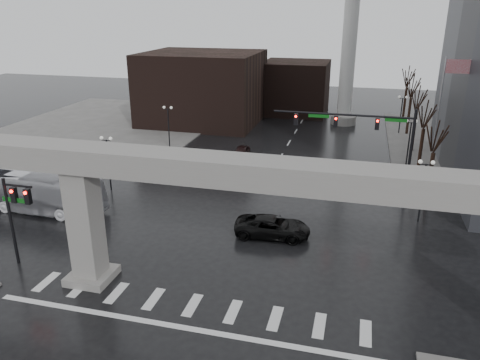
% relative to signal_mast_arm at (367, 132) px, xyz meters
% --- Properties ---
extents(ground, '(160.00, 160.00, 0.00)m').
position_rel_signal_mast_arm_xyz_m(ground, '(-8.99, -18.80, -5.83)').
color(ground, black).
rests_on(ground, ground).
extents(sidewalk_nw, '(28.00, 36.00, 0.15)m').
position_rel_signal_mast_arm_xyz_m(sidewalk_nw, '(-34.99, 17.20, -5.75)').
color(sidewalk_nw, slate).
rests_on(sidewalk_nw, ground).
extents(elevated_guideway, '(48.00, 2.60, 8.70)m').
position_rel_signal_mast_arm_xyz_m(elevated_guideway, '(-7.73, -18.80, 1.05)').
color(elevated_guideway, gray).
rests_on(elevated_guideway, ground).
extents(building_far_left, '(16.00, 14.00, 10.00)m').
position_rel_signal_mast_arm_xyz_m(building_far_left, '(-22.99, 23.20, -0.83)').
color(building_far_left, black).
rests_on(building_far_left, ground).
extents(building_far_mid, '(10.00, 10.00, 8.00)m').
position_rel_signal_mast_arm_xyz_m(building_far_mid, '(-10.99, 33.20, -1.83)').
color(building_far_mid, black).
rests_on(building_far_mid, ground).
extents(smokestack, '(3.60, 3.60, 30.00)m').
position_rel_signal_mast_arm_xyz_m(smokestack, '(-2.99, 27.20, 7.52)').
color(smokestack, silver).
rests_on(smokestack, ground).
extents(signal_mast_arm, '(12.12, 0.43, 8.00)m').
position_rel_signal_mast_arm_xyz_m(signal_mast_arm, '(0.00, 0.00, 0.00)').
color(signal_mast_arm, black).
rests_on(signal_mast_arm, ground).
extents(signal_left_pole, '(2.30, 0.30, 6.00)m').
position_rel_signal_mast_arm_xyz_m(signal_left_pole, '(-21.24, -18.30, -1.76)').
color(signal_left_pole, black).
rests_on(signal_left_pole, ground).
extents(flagpole_assembly, '(2.06, 0.12, 12.00)m').
position_rel_signal_mast_arm_xyz_m(flagpole_assembly, '(6.30, 3.20, 1.70)').
color(flagpole_assembly, silver).
rests_on(flagpole_assembly, ground).
extents(lamp_right_0, '(1.22, 0.32, 5.11)m').
position_rel_signal_mast_arm_xyz_m(lamp_right_0, '(4.51, -4.80, -2.36)').
color(lamp_right_0, black).
rests_on(lamp_right_0, ground).
extents(lamp_right_1, '(1.22, 0.32, 5.11)m').
position_rel_signal_mast_arm_xyz_m(lamp_right_1, '(4.51, 9.20, -2.36)').
color(lamp_right_1, black).
rests_on(lamp_right_1, ground).
extents(lamp_right_2, '(1.22, 0.32, 5.11)m').
position_rel_signal_mast_arm_xyz_m(lamp_right_2, '(4.51, 23.20, -2.36)').
color(lamp_right_2, black).
rests_on(lamp_right_2, ground).
extents(lamp_left_0, '(1.22, 0.32, 5.11)m').
position_rel_signal_mast_arm_xyz_m(lamp_left_0, '(-22.49, -4.80, -2.36)').
color(lamp_left_0, black).
rests_on(lamp_left_0, ground).
extents(lamp_left_1, '(1.22, 0.32, 5.11)m').
position_rel_signal_mast_arm_xyz_m(lamp_left_1, '(-22.49, 9.20, -2.36)').
color(lamp_left_1, black).
rests_on(lamp_left_1, ground).
extents(lamp_left_2, '(1.22, 0.32, 5.11)m').
position_rel_signal_mast_arm_xyz_m(lamp_left_2, '(-22.49, 23.20, -2.36)').
color(lamp_left_2, black).
rests_on(lamp_left_2, ground).
extents(tree_right_0, '(1.09, 1.58, 7.50)m').
position_rel_signal_mast_arm_xyz_m(tree_right_0, '(5.54, -0.78, -3.04)').
color(tree_right_0, black).
rests_on(tree_right_0, ground).
extents(tree_right_1, '(1.09, 1.61, 7.67)m').
position_rel_signal_mast_arm_xyz_m(tree_right_1, '(5.54, 7.22, -2.98)').
color(tree_right_1, black).
rests_on(tree_right_1, ground).
extents(tree_right_2, '(1.10, 1.63, 7.85)m').
position_rel_signal_mast_arm_xyz_m(tree_right_2, '(5.54, 15.22, -2.91)').
color(tree_right_2, black).
rests_on(tree_right_2, ground).
extents(tree_right_3, '(1.11, 1.66, 8.02)m').
position_rel_signal_mast_arm_xyz_m(tree_right_3, '(5.54, 23.22, -2.85)').
color(tree_right_3, black).
rests_on(tree_right_3, ground).
extents(tree_right_4, '(1.12, 1.69, 8.19)m').
position_rel_signal_mast_arm_xyz_m(tree_right_4, '(5.54, 31.22, -2.79)').
color(tree_right_4, black).
rests_on(tree_right_4, ground).
extents(pickup_truck, '(5.69, 2.92, 1.54)m').
position_rel_signal_mast_arm_xyz_m(pickup_truck, '(-6.20, -10.24, -5.06)').
color(pickup_truck, black).
rests_on(pickup_truck, ground).
extents(city_bus, '(11.93, 3.25, 3.29)m').
position_rel_signal_mast_arm_xyz_m(city_bus, '(-26.00, -10.53, -4.18)').
color(city_bus, silver).
rests_on(city_bus, ground).
extents(far_car, '(1.81, 4.02, 1.34)m').
position_rel_signal_mast_arm_xyz_m(far_car, '(-13.17, 7.55, -5.16)').
color(far_car, black).
rests_on(far_car, ground).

